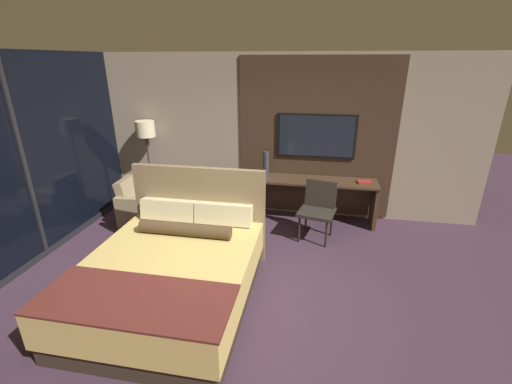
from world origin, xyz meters
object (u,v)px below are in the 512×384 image
desk (313,192)px  tv (316,136)px  armchair_by_window (143,206)px  floor_lamp (146,136)px  bed (173,273)px  book (364,182)px  vase_tall (266,164)px  desk_chair (318,205)px

desk → tv: tv is taller
armchair_by_window → floor_lamp: floor_lamp is taller
bed → book: bed is taller
vase_tall → book: (1.66, -0.03, -0.21)m
desk_chair → book: 0.95m
desk → floor_lamp: 3.15m
bed → vase_tall: bearing=73.9°
armchair_by_window → desk_chair: bearing=-94.8°
armchair_by_window → bed: bearing=-148.5°
armchair_by_window → floor_lamp: size_ratio=0.49×
bed → armchair_by_window: 2.36m
tv → book: 1.11m
desk_chair → armchair_by_window: 3.03m
tv → book: size_ratio=5.60×
bed → vase_tall: size_ratio=5.07×
desk → tv: size_ratio=1.61×
bed → floor_lamp: (-1.49, 2.52, 1.03)m
armchair_by_window → vase_tall: vase_tall is taller
bed → tv: bearing=60.3°
desk → armchair_by_window: size_ratio=2.66×
floor_lamp → vase_tall: size_ratio=3.73×
bed → book: (2.38, 2.44, 0.42)m
desk_chair → vase_tall: vase_tall is taller
armchair_by_window → floor_lamp: bearing=7.1°
vase_tall → desk: bearing=0.9°
armchair_by_window → book: bearing=-86.1°
armchair_by_window → tv: bearing=-79.1°
desk_chair → floor_lamp: 3.31m
desk_chair → armchair_by_window: bearing=-168.1°
floor_lamp → vase_tall: bearing=-1.2°
bed → floor_lamp: bearing=120.6°
bed → vase_tall: 2.65m
bed → tv: tv is taller
bed → floor_lamp: floor_lamp is taller
bed → tv: 3.30m
tv → armchair_by_window: 3.24m
bed → vase_tall: (0.71, 2.47, 0.63)m
tv → book: (0.84, -0.26, -0.68)m
desk_chair → armchair_by_window: desk_chair is taller
armchair_by_window → desk: bearing=-83.0°
desk → vase_tall: 0.94m
desk_chair → bed: bearing=-118.6°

